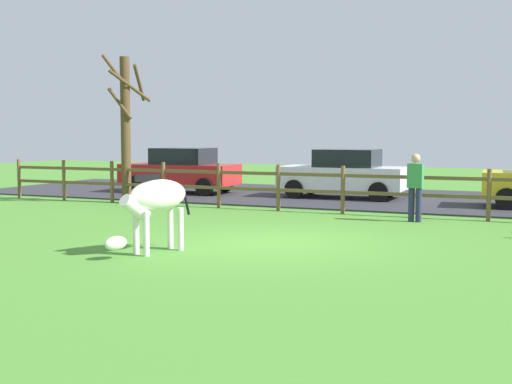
% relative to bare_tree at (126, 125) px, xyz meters
% --- Properties ---
extents(ground_plane, '(60.00, 60.00, 0.00)m').
position_rel_bare_tree_xyz_m(ground_plane, '(6.84, -5.05, -2.37)').
color(ground_plane, '#47842D').
extents(parking_asphalt, '(28.00, 7.40, 0.05)m').
position_rel_bare_tree_xyz_m(parking_asphalt, '(6.84, 4.25, -2.35)').
color(parking_asphalt, '#2D2D33').
rests_on(parking_asphalt, ground_plane).
extents(paddock_fence, '(22.05, 0.11, 1.27)m').
position_rel_bare_tree_xyz_m(paddock_fence, '(6.81, -0.05, -1.65)').
color(paddock_fence, brown).
rests_on(paddock_fence, ground_plane).
extents(bare_tree, '(1.43, 1.51, 4.46)m').
position_rel_bare_tree_xyz_m(bare_tree, '(0.00, 0.00, 0.00)').
color(bare_tree, '#513A23').
rests_on(bare_tree, ground_plane).
extents(zebra, '(0.87, 1.88, 1.41)m').
position_rel_bare_tree_xyz_m(zebra, '(5.38, -7.03, -1.45)').
color(zebra, white).
rests_on(zebra, ground_plane).
extents(parked_car_red, '(4.07, 2.01, 1.56)m').
position_rel_bare_tree_xyz_m(parked_car_red, '(0.00, 3.28, -1.53)').
color(parked_car_red, red).
rests_on(parked_car_red, parking_asphalt).
extents(parked_car_white, '(4.02, 1.92, 1.56)m').
position_rel_bare_tree_xyz_m(parked_car_white, '(5.73, 3.76, -1.53)').
color(parked_car_white, white).
rests_on(parked_car_white, parking_asphalt).
extents(visitor_near_fence, '(0.37, 0.24, 1.64)m').
position_rel_bare_tree_xyz_m(visitor_near_fence, '(8.85, -0.90, -1.47)').
color(visitor_near_fence, '#232847').
rests_on(visitor_near_fence, ground_plane).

